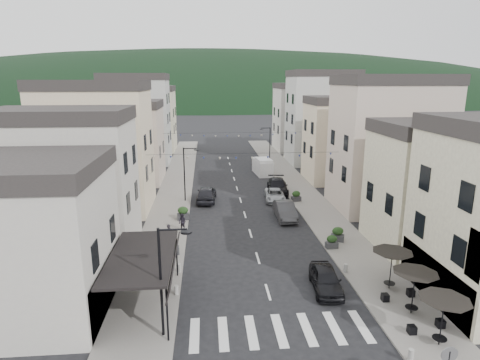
% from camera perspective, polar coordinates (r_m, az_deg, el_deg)
% --- Properties ---
extents(ground, '(700.00, 700.00, 0.00)m').
position_cam_1_polar(ground, '(21.32, 6.67, -23.53)').
color(ground, black).
rests_on(ground, ground).
extents(sidewalk_left, '(4.00, 76.00, 0.12)m').
position_cam_1_polar(sidewalk_left, '(50.35, -9.06, -1.02)').
color(sidewalk_left, slate).
rests_on(sidewalk_left, ground).
extents(sidewalk_right, '(4.00, 76.00, 0.12)m').
position_cam_1_polar(sidewalk_right, '(51.44, 7.84, -0.66)').
color(sidewalk_right, slate).
rests_on(sidewalk_right, ground).
extents(hill_backdrop, '(640.00, 360.00, 70.00)m').
position_cam_1_polar(hill_backdrop, '(316.81, -4.30, 11.61)').
color(hill_backdrop, black).
rests_on(hill_backdrop, ground).
extents(boutique_awning, '(3.77, 7.50, 3.28)m').
position_cam_1_polar(boutique_awning, '(23.93, -13.22, -10.67)').
color(boutique_awning, black).
rests_on(boutique_awning, ground).
extents(buildings_row_left, '(10.20, 54.16, 14.00)m').
position_cam_1_polar(buildings_row_left, '(55.76, -16.13, 6.41)').
color(buildings_row_left, beige).
rests_on(buildings_row_left, ground).
extents(buildings_row_right, '(10.20, 54.16, 14.50)m').
position_cam_1_polar(buildings_row_right, '(56.54, 14.02, 6.84)').
color(buildings_row_right, '#B4AA8F').
rests_on(buildings_row_right, ground).
extents(cafe_terrace, '(2.50, 8.10, 2.53)m').
position_cam_1_polar(cafe_terrace, '(24.81, 23.62, -12.55)').
color(cafe_terrace, black).
rests_on(cafe_terrace, ground).
extents(streetlamp_left_near, '(1.70, 0.56, 6.00)m').
position_cam_1_polar(streetlamp_left_near, '(20.82, -10.50, -12.65)').
color(streetlamp_left_near, black).
rests_on(streetlamp_left_near, ground).
extents(streetlamp_left_far, '(1.70, 0.56, 6.00)m').
position_cam_1_polar(streetlamp_left_far, '(43.57, -7.58, 1.61)').
color(streetlamp_left_far, black).
rests_on(streetlamp_left_far, ground).
extents(streetlamp_right_far, '(1.70, 0.56, 6.00)m').
position_cam_1_polar(streetlamp_right_far, '(61.96, 4.02, 5.37)').
color(streetlamp_right_far, black).
rests_on(streetlamp_right_far, ground).
extents(bollards, '(11.66, 10.26, 0.60)m').
position_cam_1_polar(bollards, '(25.61, 4.19, -15.35)').
color(bollards, gray).
rests_on(bollards, ground).
extents(bunting_near, '(19.00, 0.28, 0.62)m').
position_cam_1_polar(bunting_near, '(39.38, 0.58, 3.31)').
color(bunting_near, black).
rests_on(bunting_near, ground).
extents(bunting_far, '(19.00, 0.28, 0.62)m').
position_cam_1_polar(bunting_far, '(55.13, -1.01, 6.38)').
color(bunting_far, black).
rests_on(bunting_far, ground).
extents(parked_car_a, '(2.08, 4.39, 1.45)m').
position_cam_1_polar(parked_car_a, '(26.67, 12.11, -13.63)').
color(parked_car_a, black).
rests_on(parked_car_a, ground).
extents(parked_car_b, '(1.74, 4.89, 1.61)m').
position_cam_1_polar(parked_car_b, '(38.85, 6.43, -4.32)').
color(parked_car_b, '#303032').
rests_on(parked_car_b, ground).
extents(parked_car_c, '(2.55, 4.79, 1.28)m').
position_cam_1_polar(parked_car_c, '(44.43, 4.98, -2.15)').
color(parked_car_c, '#989BA1').
rests_on(parked_car_c, ground).
extents(parked_car_d, '(2.86, 5.85, 1.64)m').
position_cam_1_polar(parked_car_d, '(47.41, 5.35, -0.90)').
color(parked_car_d, black).
rests_on(parked_car_d, ground).
extents(parked_car_e, '(2.43, 5.17, 1.71)m').
position_cam_1_polar(parked_car_e, '(44.11, -4.81, -1.97)').
color(parked_car_e, black).
rests_on(parked_car_e, ground).
extents(delivery_van, '(2.43, 5.07, 2.35)m').
position_cam_1_polar(delivery_van, '(56.72, 3.23, 1.96)').
color(delivery_van, silver).
rests_on(delivery_van, ground).
extents(pedestrian_a, '(0.66, 0.48, 1.69)m').
position_cam_1_polar(pedestrian_a, '(32.80, -10.04, -7.67)').
color(pedestrian_a, black).
rests_on(pedestrian_a, sidewalk_left).
extents(pedestrian_b, '(0.95, 0.91, 1.55)m').
position_cam_1_polar(pedestrian_b, '(35.61, -8.20, -5.95)').
color(pedestrian_b, black).
rests_on(pedestrian_b, sidewalk_left).
extents(planter_la, '(1.16, 0.71, 1.25)m').
position_cam_1_polar(planter_la, '(31.18, -9.69, -9.30)').
color(planter_la, '#313134').
rests_on(planter_la, sidewalk_left).
extents(planter_lb, '(1.18, 0.72, 1.27)m').
position_cam_1_polar(planter_lb, '(38.40, -8.10, -4.70)').
color(planter_lb, '#2C2C2E').
rests_on(planter_lb, sidewalk_left).
extents(planter_ra, '(1.21, 0.93, 1.20)m').
position_cam_1_polar(planter_ra, '(34.07, 13.71, -7.50)').
color(planter_ra, '#2F2F32').
rests_on(planter_ra, sidewalk_right).
extents(planter_rb, '(0.98, 0.59, 1.06)m').
position_cam_1_polar(planter_rb, '(32.64, 12.92, -8.56)').
color(planter_rb, '#333336').
rests_on(planter_rb, sidewalk_right).
extents(planter_rc, '(1.12, 0.77, 1.14)m').
position_cam_1_polar(planter_rc, '(44.18, 7.99, -2.28)').
color(planter_rc, '#2E2E30').
rests_on(planter_rc, sidewalk_right).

